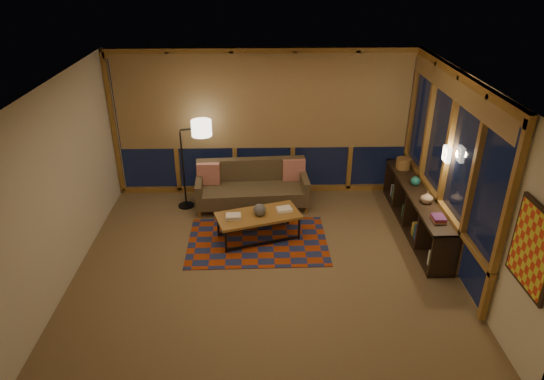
{
  "coord_description": "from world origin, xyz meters",
  "views": [
    {
      "loc": [
        -0.06,
        -5.94,
        4.2
      ],
      "look_at": [
        0.1,
        0.46,
        1.0
      ],
      "focal_mm": 32.0,
      "sensor_mm": 36.0,
      "label": 1
    }
  ],
  "objects_px": {
    "floor_lamp": "(183,166)",
    "bookshelf": "(416,211)",
    "sofa": "(252,187)",
    "coffee_table": "(258,226)"
  },
  "relations": [
    {
      "from": "floor_lamp",
      "to": "bookshelf",
      "type": "xyz_separation_m",
      "value": [
        3.91,
        -0.89,
        -0.46
      ]
    },
    {
      "from": "sofa",
      "to": "floor_lamp",
      "type": "distance_m",
      "value": 1.27
    },
    {
      "from": "bookshelf",
      "to": "coffee_table",
      "type": "bearing_deg",
      "value": -174.86
    },
    {
      "from": "coffee_table",
      "to": "floor_lamp",
      "type": "relative_size",
      "value": 0.82
    },
    {
      "from": "coffee_table",
      "to": "bookshelf",
      "type": "height_order",
      "value": "bookshelf"
    },
    {
      "from": "coffee_table",
      "to": "floor_lamp",
      "type": "distance_m",
      "value": 1.82
    },
    {
      "from": "sofa",
      "to": "floor_lamp",
      "type": "xyz_separation_m",
      "value": [
        -1.2,
        0.05,
        0.4
      ]
    },
    {
      "from": "coffee_table",
      "to": "floor_lamp",
      "type": "bearing_deg",
      "value": 121.89
    },
    {
      "from": "sofa",
      "to": "coffee_table",
      "type": "relative_size",
      "value": 1.5
    },
    {
      "from": "floor_lamp",
      "to": "sofa",
      "type": "bearing_deg",
      "value": -17.47
    }
  ]
}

